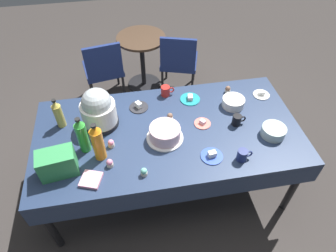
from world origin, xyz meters
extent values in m
plane|color=#383330|center=(0.00, 0.00, 0.00)|extent=(9.00, 9.00, 0.00)
cube|color=navy|center=(0.00, 0.00, 0.73)|extent=(2.20, 1.10, 0.04)
cylinder|color=black|center=(-1.02, -0.47, 0.35)|extent=(0.06, 0.06, 0.71)
cylinder|color=black|center=(1.02, -0.47, 0.35)|extent=(0.06, 0.06, 0.71)
cylinder|color=black|center=(-1.02, 0.47, 0.35)|extent=(0.06, 0.06, 0.71)
cylinder|color=black|center=(1.02, 0.47, 0.35)|extent=(0.06, 0.06, 0.71)
cube|color=navy|center=(0.00, -0.55, 0.62)|extent=(2.20, 0.01, 0.18)
cube|color=navy|center=(0.00, 0.55, 0.62)|extent=(2.20, 0.01, 0.18)
cylinder|color=silver|center=(-0.04, -0.08, 0.76)|extent=(0.30, 0.30, 0.01)
cylinder|color=beige|center=(-0.04, -0.08, 0.81)|extent=(0.25, 0.25, 0.10)
cylinder|color=silver|center=(-0.04, -0.08, 0.87)|extent=(0.24, 0.24, 0.01)
cylinder|color=black|center=(-0.54, 0.17, 0.77)|extent=(0.30, 0.30, 0.04)
cylinder|color=white|center=(-0.54, 0.17, 0.88)|extent=(0.28, 0.28, 0.18)
sphere|color=#B2BCC1|center=(-0.54, 0.17, 0.99)|extent=(0.24, 0.24, 0.24)
cylinder|color=#B2C6BC|center=(0.83, -0.20, 0.79)|extent=(0.20, 0.20, 0.08)
cylinder|color=silver|center=(0.63, 0.20, 0.79)|extent=(0.20, 0.20, 0.08)
cylinder|color=teal|center=(0.27, 0.35, 0.75)|extent=(0.18, 0.18, 0.01)
cube|color=beige|center=(0.27, 0.35, 0.78)|extent=(0.05, 0.07, 0.04)
cylinder|color=#2D4CB2|center=(0.28, -0.33, 0.75)|extent=(0.17, 0.17, 0.01)
cube|color=white|center=(0.28, -0.33, 0.78)|extent=(0.07, 0.05, 0.04)
cylinder|color=white|center=(0.94, 0.29, 0.75)|extent=(0.15, 0.15, 0.01)
cube|color=white|center=(0.94, 0.29, 0.78)|extent=(0.06, 0.05, 0.04)
cylinder|color=#E07266|center=(0.30, 0.02, 0.75)|extent=(0.14, 0.14, 0.01)
cube|color=beige|center=(0.30, 0.02, 0.77)|extent=(0.06, 0.06, 0.03)
cylinder|color=#2D2D33|center=(-0.21, 0.32, 0.75)|extent=(0.17, 0.17, 0.01)
cube|color=white|center=(-0.21, 0.32, 0.78)|extent=(0.07, 0.07, 0.05)
cylinder|color=beige|center=(0.64, 0.39, 0.77)|extent=(0.05, 0.05, 0.03)
sphere|color=brown|center=(0.64, 0.39, 0.79)|extent=(0.05, 0.05, 0.05)
cylinder|color=beige|center=(-0.47, -0.09, 0.77)|extent=(0.05, 0.05, 0.03)
sphere|color=pink|center=(-0.47, -0.09, 0.79)|extent=(0.05, 0.05, 0.05)
cylinder|color=beige|center=(-0.49, -0.28, 0.77)|extent=(0.05, 0.05, 0.03)
sphere|color=pink|center=(-0.49, -0.28, 0.79)|extent=(0.05, 0.05, 0.05)
cylinder|color=beige|center=(-0.25, -0.41, 0.77)|extent=(0.05, 0.05, 0.03)
sphere|color=#6BC6B2|center=(-0.25, -0.41, 0.79)|extent=(0.05, 0.05, 0.05)
cylinder|color=beige|center=(0.04, 0.12, 0.77)|extent=(0.05, 0.05, 0.03)
sphere|color=brown|center=(0.04, 0.12, 0.79)|extent=(0.05, 0.05, 0.05)
cylinder|color=orange|center=(-0.55, -0.18, 0.89)|extent=(0.09, 0.09, 0.28)
cone|color=orange|center=(-0.55, -0.18, 1.05)|extent=(0.08, 0.08, 0.05)
cylinder|color=black|center=(-0.55, -0.18, 1.09)|extent=(0.04, 0.04, 0.02)
cylinder|color=green|center=(-0.67, -0.09, 0.88)|extent=(0.08, 0.08, 0.26)
cone|color=green|center=(-0.67, -0.09, 1.04)|extent=(0.08, 0.08, 0.05)
cylinder|color=black|center=(-0.67, -0.09, 1.07)|extent=(0.04, 0.04, 0.02)
cylinder|color=gold|center=(-0.87, 0.22, 0.86)|extent=(0.07, 0.07, 0.21)
cone|color=gold|center=(-0.87, 0.22, 0.99)|extent=(0.07, 0.07, 0.05)
cylinder|color=black|center=(-0.87, 0.22, 1.02)|extent=(0.03, 0.03, 0.02)
cylinder|color=#B2231E|center=(0.06, 0.45, 0.80)|extent=(0.08, 0.08, 0.09)
torus|color=#B2231E|center=(0.11, 0.45, 0.80)|extent=(0.06, 0.01, 0.06)
cylinder|color=olive|center=(-0.63, 0.44, 0.79)|extent=(0.08, 0.08, 0.08)
torus|color=olive|center=(-0.58, 0.44, 0.79)|extent=(0.05, 0.01, 0.05)
cylinder|color=black|center=(0.58, -0.03, 0.80)|extent=(0.07, 0.07, 0.10)
torus|color=black|center=(0.63, -0.03, 0.80)|extent=(0.06, 0.01, 0.06)
cylinder|color=navy|center=(0.49, -0.39, 0.80)|extent=(0.08, 0.08, 0.10)
torus|color=navy|center=(0.54, -0.39, 0.80)|extent=(0.06, 0.01, 0.06)
cube|color=#338C4C|center=(-0.85, -0.27, 0.85)|extent=(0.28, 0.19, 0.20)
cube|color=pink|center=(-0.63, -0.39, 0.76)|extent=(0.18, 0.18, 0.02)
cube|color=navy|center=(-0.55, 1.46, 0.42)|extent=(0.51, 0.51, 0.05)
cube|color=navy|center=(-0.52, 1.26, 0.65)|extent=(0.42, 0.11, 0.40)
cylinder|color=black|center=(-0.40, 1.68, 0.20)|extent=(0.03, 0.03, 0.40)
cylinder|color=black|center=(-0.77, 1.61, 0.20)|extent=(0.03, 0.03, 0.40)
cylinder|color=black|center=(-0.33, 1.30, 0.20)|extent=(0.03, 0.03, 0.40)
cylinder|color=black|center=(-0.70, 1.24, 0.20)|extent=(0.03, 0.03, 0.40)
cube|color=navy|center=(0.40, 1.46, 0.42)|extent=(0.55, 0.55, 0.05)
cube|color=navy|center=(0.34, 1.26, 0.65)|extent=(0.41, 0.16, 0.40)
cylinder|color=black|center=(0.64, 1.58, 0.20)|extent=(0.04, 0.04, 0.40)
cylinder|color=black|center=(0.27, 1.69, 0.20)|extent=(0.04, 0.04, 0.40)
cylinder|color=black|center=(0.53, 1.22, 0.20)|extent=(0.04, 0.04, 0.40)
cylinder|color=black|center=(0.16, 1.33, 0.20)|extent=(0.04, 0.04, 0.40)
cylinder|color=#473323|center=(-0.05, 1.61, 0.70)|extent=(0.60, 0.60, 0.03)
cylinder|color=black|center=(-0.05, 1.61, 0.35)|extent=(0.06, 0.06, 0.67)
cylinder|color=black|center=(-0.05, 1.61, 0.01)|extent=(0.44, 0.44, 0.02)
camera|label=1|loc=(-0.29, -1.66, 2.55)|focal=31.70mm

